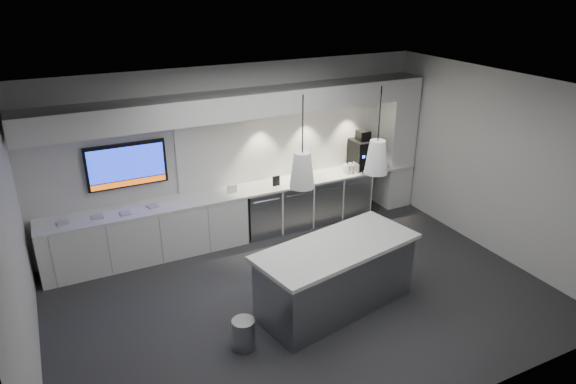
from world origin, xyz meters
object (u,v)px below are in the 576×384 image
wall_tv (127,165)px  bin (244,334)px  island (336,276)px  coffee_machine (362,153)px

wall_tv → bin: wall_tv is taller
island → coffee_machine: (2.12, 2.57, 0.71)m
coffee_machine → island: bearing=-127.9°
island → bin: (-1.48, -0.25, -0.29)m
bin → coffee_machine: 4.68m
bin → coffee_machine: (3.60, 2.83, 1.00)m
island → wall_tv: bearing=116.9°
wall_tv → island: 3.73m
bin → coffee_machine: size_ratio=0.56×
wall_tv → bin: 3.43m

